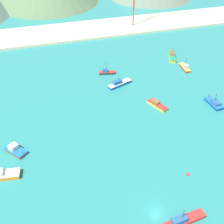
{
  "coord_description": "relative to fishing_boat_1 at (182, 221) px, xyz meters",
  "views": [
    {
      "loc": [
        -21.62,
        -36.87,
        62.08
      ],
      "look_at": [
        0.05,
        38.1,
        1.87
      ],
      "focal_mm": 47.4,
      "sensor_mm": 36.0,
      "label": 1
    }
  ],
  "objects": [
    {
      "name": "beach_strip",
      "position": [
        -4.63,
        116.49,
        -0.22
      ],
      "size": [
        247.0,
        24.26,
        1.2
      ],
      "primitive_type": "cube",
      "color": "beige",
      "rests_on": "ground"
    },
    {
      "name": "fishing_boat_9",
      "position": [
        34.02,
        64.96,
        0.02
      ],
      "size": [
        2.52,
        7.64,
        4.93
      ],
      "color": "red",
      "rests_on": "ground"
    },
    {
      "name": "fishing_boat_1",
      "position": [
        0.0,
        0.0,
        0.0
      ],
      "size": [
        11.2,
        3.56,
        5.38
      ],
      "color": "red",
      "rests_on": "ground"
    },
    {
      "name": "fishing_boat_2",
      "position": [
        31.98,
        38.74,
        -0.01
      ],
      "size": [
        3.66,
        8.0,
        5.16
      ],
      "color": "#14478C",
      "rests_on": "ground"
    },
    {
      "name": "ground",
      "position": [
        -4.63,
        34.42,
        -1.07
      ],
      "size": [
        260.0,
        280.0,
        0.5
      ],
      "color": "teal"
    },
    {
      "name": "fishing_boat_3",
      "position": [
        12.25,
        43.75,
        -0.11
      ],
      "size": [
        5.39,
        8.42,
        1.95
      ],
      "color": "gold",
      "rests_on": "ground"
    },
    {
      "name": "fishing_boat_5",
      "position": [
        33.25,
        75.93,
        0.06
      ],
      "size": [
        5.78,
        10.47,
        4.96
      ],
      "color": "gold",
      "rests_on": "ground"
    },
    {
      "name": "fishing_boat_12",
      "position": [
        3.43,
        60.31,
        0.1
      ],
      "size": [
        10.15,
        5.72,
        5.05
      ],
      "color": "#14478C",
      "rests_on": "ground"
    },
    {
      "name": "fishing_boat_13",
      "position": [
        -39.96,
        25.63,
        0.04
      ],
      "size": [
        9.28,
        4.29,
        5.82
      ],
      "color": "orange",
      "rests_on": "ground"
    },
    {
      "name": "fishing_boat_6",
      "position": [
        -36.31,
        34.36,
        -0.02
      ],
      "size": [
        6.78,
        7.25,
        4.63
      ],
      "color": "brown",
      "rests_on": "ground"
    },
    {
      "name": "fishing_boat_11",
      "position": [
        1.14,
        70.43,
        -0.05
      ],
      "size": [
        6.97,
        3.19,
        5.2
      ],
      "color": "#232328",
      "rests_on": "ground"
    },
    {
      "name": "buoy_0",
      "position": [
        7.96,
        12.55,
        -0.66
      ],
      "size": [
        0.93,
        0.93,
        0.93
      ],
      "color": "red",
      "rests_on": "ground"
    }
  ]
}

